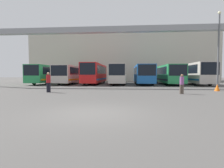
% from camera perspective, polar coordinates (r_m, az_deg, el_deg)
% --- Properties ---
extents(ground_plane, '(200.00, 200.00, 0.00)m').
position_cam_1_polar(ground_plane, '(7.11, -6.24, -9.48)').
color(ground_plane, '#514F4C').
extents(building_backdrop, '(45.20, 12.00, 12.24)m').
position_cam_1_polar(building_backdrop, '(47.38, 3.20, 8.53)').
color(building_backdrop, '#B7B2A3').
rests_on(building_backdrop, ground).
extents(overhead_gantry, '(33.76, 0.80, 7.50)m').
position_cam_1_polar(overhead_gantry, '(22.45, 1.33, 15.43)').
color(overhead_gantry, gray).
rests_on(overhead_gantry, ground).
extents(bus_slot_0, '(2.53, 12.33, 3.06)m').
position_cam_1_polar(bus_slot_0, '(32.69, -19.55, 3.22)').
color(bus_slot_0, '#268C4C').
rests_on(bus_slot_0, ground).
extents(bus_slot_1, '(2.58, 12.22, 2.99)m').
position_cam_1_polar(bus_slot_1, '(31.19, -12.79, 3.26)').
color(bus_slot_1, beige).
rests_on(bus_slot_1, ground).
extents(bus_slot_2, '(2.45, 12.18, 3.32)m').
position_cam_1_polar(bus_slot_2, '(30.20, -5.47, 3.68)').
color(bus_slot_2, red).
rests_on(bus_slot_2, ground).
extents(bus_slot_3, '(2.44, 11.24, 3.14)m').
position_cam_1_polar(bus_slot_3, '(29.28, 2.19, 3.52)').
color(bus_slot_3, beige).
rests_on(bus_slot_3, ground).
extents(bus_slot_4, '(2.62, 11.05, 3.04)m').
position_cam_1_polar(bus_slot_4, '(29.27, 10.13, 3.36)').
color(bus_slot_4, '#1959A5').
rests_on(bus_slot_4, ground).
extents(bus_slot_5, '(2.57, 12.41, 3.01)m').
position_cam_1_polar(bus_slot_5, '(30.58, 17.58, 3.23)').
color(bus_slot_5, '#268C4C').
rests_on(bus_slot_5, ground).
extents(bus_slot_6, '(2.57, 10.73, 3.30)m').
position_cam_1_polar(bus_slot_6, '(30.94, 25.26, 3.37)').
color(bus_slot_6, beige).
rests_on(bus_slot_6, ground).
extents(pedestrian_near_right, '(0.37, 0.37, 1.77)m').
position_cam_1_polar(pedestrian_near_right, '(16.36, -20.05, 0.72)').
color(pedestrian_near_right, black).
rests_on(pedestrian_near_right, ground).
extents(pedestrian_far_center, '(0.33, 0.33, 1.59)m').
position_cam_1_polar(pedestrian_far_center, '(15.16, 21.83, 0.16)').
color(pedestrian_far_center, brown).
rests_on(pedestrian_far_center, ground).
extents(traffic_cone, '(0.49, 0.49, 0.67)m').
position_cam_1_polar(traffic_cone, '(19.42, 31.13, -0.99)').
color(traffic_cone, orange).
rests_on(traffic_cone, ground).
extents(lamp_post, '(0.36, 0.36, 8.90)m').
position_cam_1_polar(lamp_post, '(24.22, 31.44, 10.33)').
color(lamp_post, '#595B60').
rests_on(lamp_post, ground).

